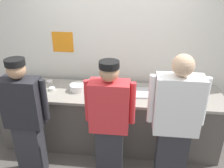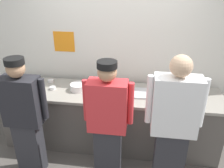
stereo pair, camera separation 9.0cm
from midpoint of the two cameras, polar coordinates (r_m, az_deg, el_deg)
The scene contains 14 objects.
ground_plane at distance 3.56m, azimuth -0.79°, elevation -17.88°, with size 9.00×9.00×0.00m, color #514C47.
wall_back at distance 3.67m, azimuth 1.30°, elevation 7.49°, with size 5.03×0.11×2.64m.
prep_counter at distance 3.59m, azimuth 0.16°, elevation -8.34°, with size 3.21×0.75×0.90m.
chef_near_left at distance 3.05m, azimuth -19.80°, elevation -7.51°, with size 0.59×0.24×1.61m.
chef_center at distance 2.78m, azimuth -0.14°, elevation -9.26°, with size 0.59×0.24×1.62m.
chef_far_right at distance 2.71m, azimuth 15.66°, elevation -9.78°, with size 0.63×0.24×1.74m.
plate_stack_front at distance 3.43m, azimuth -7.55°, elevation -0.75°, with size 0.23×0.23×0.10m.
mixing_bowl_steel at distance 3.45m, azimuth -2.41°, elevation -0.15°, with size 0.34×0.34×0.13m, color #B7BABF.
sheet_tray at distance 3.35m, azimuth 10.59°, elevation -2.35°, with size 0.51×0.32×0.02m, color #B7BABF.
squeeze_bottle_primary at distance 3.19m, azimuth -0.61°, elevation -1.58°, with size 0.06×0.06×0.21m.
ramekin_red_sauce at distance 3.79m, azimuth -14.12°, elevation 0.78°, with size 0.09×0.09×0.04m.
ramekin_orange_sauce at distance 3.54m, azimuth -13.63°, elevation -0.94°, with size 0.09×0.09×0.04m.
ramekin_green_sauce at distance 3.38m, azimuth 16.75°, elevation -2.56°, with size 0.10×0.10×0.05m.
deli_cup at distance 3.49m, azimuth -16.26°, elevation -1.22°, with size 0.09×0.09×0.09m, color white.
Camera 2 is at (0.46, -2.56, 2.44)m, focal length 37.37 mm.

